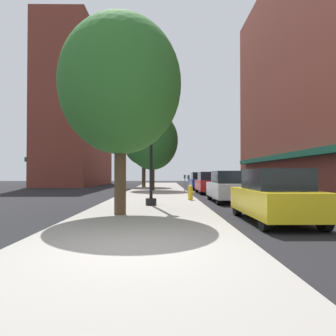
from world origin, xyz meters
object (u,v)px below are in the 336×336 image
object	(u,v)px
car_yellow	(274,196)
car_red	(209,183)
parking_meter_near	(189,183)
tree_near	(144,142)
fire_hydrant	(190,192)
parking_meter_far	(185,182)
tree_mid	(152,140)
car_blue	(200,181)
car_silver	(229,187)
tree_far	(120,85)
lamppost	(151,135)

from	to	relation	value
car_yellow	car_red	bearing A→B (deg)	90.42
parking_meter_near	tree_near	distance (m)	15.66
fire_hydrant	parking_meter_far	world-z (taller)	parking_meter_far
tree_near	parking_meter_near	bearing A→B (deg)	-75.94
parking_meter_near	tree_mid	xyz separation A→B (m)	(-2.51, 7.84, 3.40)
car_blue	car_silver	bearing A→B (deg)	-90.22
fire_hydrant	tree_far	size ratio (longest dim) A/B	0.11
car_yellow	car_red	distance (m)	14.49
tree_near	tree_mid	distance (m)	6.98
parking_meter_near	car_silver	xyz separation A→B (m)	(1.95, -2.40, -0.14)
parking_meter_far	car_yellow	size ratio (longest dim) A/B	0.30
fire_hydrant	tree_far	distance (m)	7.81
tree_mid	car_red	world-z (taller)	tree_mid
car_red	parking_meter_far	bearing A→B (deg)	-145.47
tree_far	car_silver	size ratio (longest dim) A/B	1.60
tree_far	car_red	bearing A→B (deg)	69.85
parking_meter_far	tree_far	bearing A→B (deg)	-103.83
lamppost	car_red	world-z (taller)	lamppost
car_yellow	tree_far	bearing A→B (deg)	168.05
lamppost	parking_meter_far	size ratio (longest dim) A/B	4.50
lamppost	car_silver	world-z (taller)	lamppost
fire_hydrant	parking_meter_near	bearing A→B (deg)	88.19
car_silver	car_blue	xyz separation A→B (m)	(0.00, 13.96, 0.00)
car_silver	car_red	world-z (taller)	same
tree_mid	lamppost	bearing A→B (deg)	-88.01
tree_near	tree_far	size ratio (longest dim) A/B	1.07
fire_hydrant	car_red	world-z (taller)	car_red
tree_near	car_silver	size ratio (longest dim) A/B	1.71
tree_near	car_yellow	xyz separation A→B (m)	(5.63, -24.18, -4.12)
tree_far	tree_mid	bearing A→B (deg)	88.36
car_blue	parking_meter_near	bearing A→B (deg)	-99.80
tree_near	tree_mid	xyz separation A→B (m)	(1.17, -6.86, -0.58)
fire_hydrant	car_blue	size ratio (longest dim) A/B	0.18
tree_mid	car_yellow	xyz separation A→B (m)	(4.46, -17.33, -3.54)
tree_far	car_yellow	bearing A→B (deg)	-12.37
lamppost	tree_mid	distance (m)	13.13
car_yellow	lamppost	bearing A→B (deg)	133.68
car_red	car_blue	world-z (taller)	same
car_yellow	car_silver	xyz separation A→B (m)	(0.00, 7.09, 0.00)
parking_meter_near	car_blue	bearing A→B (deg)	80.43
lamppost	tree_far	bearing A→B (deg)	-106.16
tree_far	car_yellow	world-z (taller)	tree_far
lamppost	fire_hydrant	xyz separation A→B (m)	(1.98, 2.84, -2.68)
lamppost	car_red	bearing A→B (deg)	68.65
tree_mid	car_yellow	distance (m)	18.24
fire_hydrant	car_red	distance (m)	7.68
parking_meter_near	car_blue	distance (m)	11.73
tree_near	tree_mid	size ratio (longest dim) A/B	1.09
parking_meter_near	car_red	xyz separation A→B (m)	(1.95, 5.00, -0.14)
lamppost	car_yellow	world-z (taller)	lamppost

